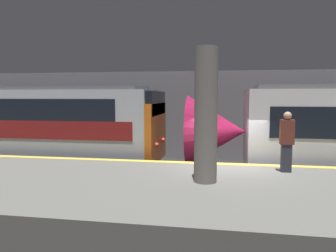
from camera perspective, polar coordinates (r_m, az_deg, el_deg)
ground_plane at (r=11.03m, az=10.34°, el=-12.19°), size 120.00×120.00×0.00m
platform at (r=8.32m, az=10.59°, el=-13.97°), size 40.00×5.33×1.15m
station_rear_barrier at (r=16.83m, az=10.27°, el=1.74°), size 50.00×0.15×4.54m
support_pillar_near at (r=8.16m, az=6.61°, el=1.85°), size 0.58×0.58×3.36m
person_waiting at (r=9.83m, az=19.97°, el=-2.34°), size 0.38×0.24×1.72m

